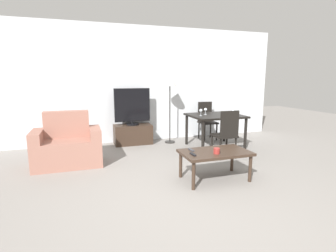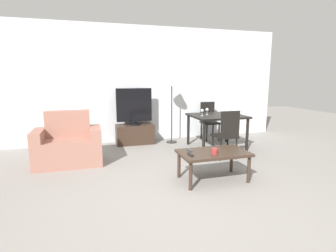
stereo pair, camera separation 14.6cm
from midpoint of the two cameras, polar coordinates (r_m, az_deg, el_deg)
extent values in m
plane|color=gray|center=(3.33, 6.25, -16.56)|extent=(18.00, 18.00, 0.00)
cube|color=silver|center=(6.30, -5.92, 8.94)|extent=(7.27, 0.06, 2.70)
cube|color=#9E6B5B|center=(4.91, -20.01, -5.30)|extent=(0.76, 0.67, 0.46)
cube|color=#9E6B5B|center=(5.05, -20.19, 0.50)|extent=(0.76, 0.20, 0.47)
cube|color=#9E6B5B|center=(4.95, -25.52, -4.52)|extent=(0.18, 0.67, 0.64)
cube|color=#9E6B5B|center=(4.88, -14.55, -4.00)|extent=(0.18, 0.67, 0.64)
cube|color=#38281E|center=(6.12, -6.57, -1.77)|extent=(0.85, 0.45, 0.44)
cylinder|color=black|center=(6.07, -6.62, 0.42)|extent=(0.28, 0.28, 0.03)
cylinder|color=black|center=(6.07, -6.63, 0.79)|extent=(0.04, 0.04, 0.05)
cube|color=black|center=(6.01, -6.71, 4.58)|extent=(0.81, 0.04, 0.76)
cube|color=black|center=(5.99, -6.67, 4.56)|extent=(0.77, 0.01, 0.72)
cube|color=#38281E|center=(3.95, 10.90, -5.79)|extent=(1.01, 0.60, 0.04)
cylinder|color=#38281E|center=(3.62, 6.12, -10.80)|extent=(0.05, 0.05, 0.40)
cylinder|color=#38281E|center=(4.04, 18.17, -9.00)|extent=(0.05, 0.05, 0.40)
cylinder|color=#38281E|center=(4.05, 3.44, -8.45)|extent=(0.05, 0.05, 0.40)
cylinder|color=#38281E|center=(4.43, 14.58, -7.11)|extent=(0.05, 0.05, 0.40)
cube|color=black|center=(5.76, 11.32, 2.18)|extent=(1.10, 0.97, 0.04)
cylinder|color=black|center=(5.23, 8.59, -2.58)|extent=(0.06, 0.06, 0.68)
cylinder|color=black|center=(5.71, 17.55, -1.85)|extent=(0.06, 0.06, 0.68)
cylinder|color=black|center=(5.99, 5.15, -0.84)|extent=(0.06, 0.06, 0.68)
cylinder|color=black|center=(6.42, 13.32, -0.33)|extent=(0.06, 0.06, 0.68)
cube|color=black|center=(5.10, 13.04, -2.12)|extent=(0.40, 0.40, 0.04)
cylinder|color=black|center=(5.21, 10.51, -4.25)|extent=(0.04, 0.04, 0.41)
cylinder|color=black|center=(5.36, 13.60, -3.95)|extent=(0.04, 0.04, 0.41)
cylinder|color=black|center=(4.93, 12.21, -5.14)|extent=(0.04, 0.04, 0.41)
cylinder|color=black|center=(5.10, 15.42, -4.79)|extent=(0.04, 0.04, 0.41)
cube|color=black|center=(4.89, 14.21, 0.39)|extent=(0.37, 0.04, 0.48)
cube|color=black|center=(6.51, 9.81, 0.70)|extent=(0.40, 0.40, 0.04)
cylinder|color=black|center=(6.34, 9.08, -1.58)|extent=(0.04, 0.04, 0.41)
cylinder|color=black|center=(6.49, 11.66, -1.39)|extent=(0.04, 0.04, 0.41)
cylinder|color=black|center=(6.63, 7.87, -1.02)|extent=(0.04, 0.04, 0.41)
cylinder|color=black|center=(6.77, 10.37, -0.86)|extent=(0.04, 0.04, 0.41)
cube|color=black|center=(6.64, 9.18, 3.14)|extent=(0.37, 0.04, 0.48)
cylinder|color=black|center=(6.22, 1.47, -3.49)|extent=(0.24, 0.24, 0.02)
cylinder|color=black|center=(6.10, 1.50, 2.59)|extent=(0.02, 0.02, 1.31)
cone|color=white|center=(6.04, 1.53, 9.98)|extent=(0.29, 0.29, 0.26)
cube|color=#38383D|center=(3.93, 5.74, -5.24)|extent=(0.04, 0.15, 0.02)
cube|color=black|center=(3.71, 6.06, -6.19)|extent=(0.04, 0.15, 0.02)
cylinder|color=maroon|center=(3.81, 11.20, -5.42)|extent=(0.09, 0.09, 0.08)
cylinder|color=silver|center=(5.74, 9.20, 2.47)|extent=(0.06, 0.06, 0.01)
cylinder|color=silver|center=(5.74, 9.21, 2.86)|extent=(0.01, 0.01, 0.07)
sphere|color=silver|center=(5.73, 9.23, 3.54)|extent=(0.07, 0.07, 0.07)
cylinder|color=silver|center=(5.64, 14.97, 2.10)|extent=(0.06, 0.06, 0.01)
cylinder|color=silver|center=(5.63, 14.99, 2.49)|extent=(0.01, 0.01, 0.07)
sphere|color=silver|center=(5.62, 15.02, 3.19)|extent=(0.07, 0.07, 0.07)
cylinder|color=silver|center=(5.55, 8.18, 2.23)|extent=(0.06, 0.06, 0.01)
cylinder|color=silver|center=(5.55, 8.19, 2.63)|extent=(0.01, 0.01, 0.07)
sphere|color=silver|center=(5.54, 8.20, 3.34)|extent=(0.07, 0.07, 0.07)
camera|label=1|loc=(0.07, -89.12, 0.16)|focal=28.00mm
camera|label=2|loc=(0.07, 90.88, -0.16)|focal=28.00mm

